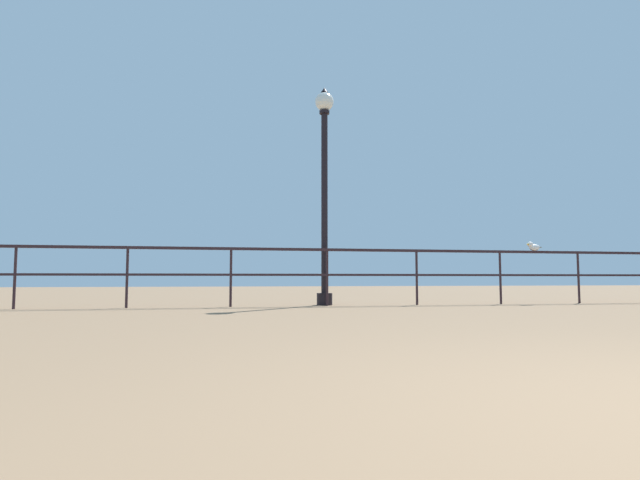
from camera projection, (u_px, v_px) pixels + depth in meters
name	position (u px, v px, depth m)	size (l,w,h in m)	color
pier_railing	(327.00, 264.00, 9.12)	(23.97, 0.05, 1.03)	black
lamppost_center	(324.00, 174.00, 9.48)	(0.35, 0.35, 4.11)	black
seagull_on_rail	(534.00, 247.00, 9.94)	(0.38, 0.19, 0.18)	white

